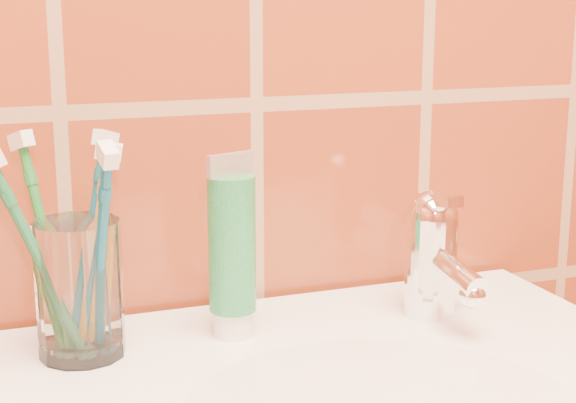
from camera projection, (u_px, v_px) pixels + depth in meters
name	position (u px, v px, depth m)	size (l,w,h in m)	color
glass_tumbler	(80.00, 289.00, 0.72)	(0.07, 0.07, 0.12)	white
toothpaste_tube	(232.00, 252.00, 0.76)	(0.05, 0.04, 0.16)	white
faucet	(434.00, 250.00, 0.81)	(0.05, 0.11, 0.12)	white
toothbrush_0	(96.00, 250.00, 0.73)	(0.05, 0.03, 0.18)	orange
toothbrush_1	(90.00, 242.00, 0.74)	(0.06, 0.06, 0.19)	#0C5266
toothbrush_2	(40.00, 261.00, 0.69)	(0.09, 0.03, 0.19)	#1B673D
toothbrush_3	(100.00, 257.00, 0.69)	(0.03, 0.09, 0.19)	#0D5470
toothbrush_4	(47.00, 246.00, 0.73)	(0.05, 0.07, 0.19)	#1D702B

